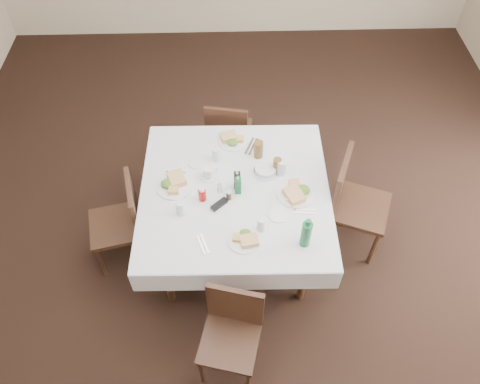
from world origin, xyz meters
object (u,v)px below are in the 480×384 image
(chair_south, at_px, (232,327))
(chair_west, at_px, (124,218))
(ketchup_bottle, at_px, (202,194))
(green_bottle, at_px, (306,234))
(water_e, at_px, (281,167))
(bread_basket, at_px, (265,170))
(water_n, at_px, (216,154))
(water_s, at_px, (261,224))
(coffee_mug, at_px, (209,173))
(water_w, at_px, (181,208))
(chair_east, at_px, (351,198))
(dining_table, at_px, (235,196))
(oil_cruet_green, at_px, (238,185))
(chair_north, at_px, (228,131))
(oil_cruet_dark, at_px, (237,180))

(chair_south, xyz_separation_m, chair_west, (-0.86, 0.94, 0.02))
(ketchup_bottle, distance_m, green_bottle, 0.85)
(water_e, distance_m, bread_basket, 0.13)
(water_n, height_order, bread_basket, water_n)
(water_e, distance_m, green_bottle, 0.68)
(water_n, height_order, water_e, water_e)
(ketchup_bottle, bearing_deg, water_s, -33.63)
(bread_basket, bearing_deg, coffee_mug, -176.40)
(water_w, bearing_deg, green_bottle, -18.51)
(water_n, xyz_separation_m, bread_basket, (0.39, -0.16, -0.03))
(chair_east, xyz_separation_m, bread_basket, (-0.71, 0.12, 0.24))
(green_bottle, bearing_deg, water_n, 126.97)
(dining_table, distance_m, bread_basket, 0.32)
(chair_east, relative_size, bread_basket, 5.13)
(water_s, xyz_separation_m, oil_cruet_green, (-0.16, 0.35, 0.03))
(dining_table, bearing_deg, bread_basket, 35.20)
(chair_east, distance_m, water_n, 1.17)
(water_s, height_order, water_e, water_e)
(water_s, bearing_deg, water_w, 164.52)
(chair_south, distance_m, coffee_mug, 1.19)
(water_s, xyz_separation_m, coffee_mug, (-0.39, 0.52, -0.01))
(bread_basket, distance_m, ketchup_bottle, 0.56)
(ketchup_bottle, bearing_deg, chair_north, 78.95)
(dining_table, xyz_separation_m, chair_north, (-0.05, 0.96, -0.21))
(water_s, relative_size, ketchup_bottle, 0.93)
(water_s, relative_size, green_bottle, 0.42)
(bread_basket, distance_m, oil_cruet_green, 0.30)
(chair_south, distance_m, oil_cruet_green, 1.04)
(chair_west, relative_size, oil_cruet_green, 4.38)
(water_n, bearing_deg, water_w, -115.99)
(water_s, height_order, oil_cruet_green, oil_cruet_green)
(chair_north, relative_size, water_s, 7.16)
(water_w, bearing_deg, chair_north, 72.86)
(chair_east, xyz_separation_m, water_n, (-1.10, 0.27, 0.27))
(oil_cruet_green, distance_m, green_bottle, 0.67)
(water_s, distance_m, water_w, 0.61)
(water_e, height_order, ketchup_bottle, water_e)
(water_w, xyz_separation_m, oil_cruet_green, (0.43, 0.19, 0.02))
(water_e, height_order, oil_cruet_dark, oil_cruet_dark)
(dining_table, distance_m, chair_west, 0.93)
(water_s, bearing_deg, chair_south, -110.12)
(chair_east, distance_m, water_w, 1.42)
(chair_east, relative_size, water_n, 7.62)
(chair_south, height_order, water_n, water_n)
(oil_cruet_dark, bearing_deg, water_n, 118.67)
(chair_east, height_order, ketchup_bottle, chair_east)
(chair_north, xyz_separation_m, water_s, (0.23, -1.33, 0.34))
(chair_north, relative_size, coffee_mug, 5.82)
(oil_cruet_green, height_order, coffee_mug, oil_cruet_green)
(chair_east, height_order, bread_basket, chair_east)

